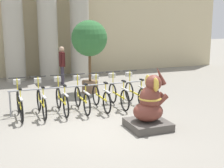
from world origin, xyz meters
TOP-DOWN VIEW (x-y plane):
  - ground_plane at (0.00, 0.00)m, footprint 60.00×60.00m
  - building_facade at (0.00, 8.60)m, footprint 20.00×0.20m
  - column_left at (-1.52, 7.60)m, footprint 1.13×1.13m
  - column_middle at (0.00, 7.60)m, footprint 1.13×1.13m
  - column_right at (1.52, 7.60)m, footprint 1.13×1.13m
  - bike_rack at (-0.06, 1.95)m, footprint 4.24×0.05m
  - bicycle_0 at (-1.87, 1.86)m, footprint 0.48×1.69m
  - bicycle_1 at (-1.27, 1.85)m, footprint 0.48×1.69m
  - bicycle_2 at (-0.66, 1.86)m, footprint 0.48×1.69m
  - bicycle_3 at (-0.06, 1.83)m, footprint 0.48×1.69m
  - bicycle_4 at (0.55, 1.80)m, footprint 0.48×1.69m
  - bicycle_5 at (1.16, 1.86)m, footprint 0.48×1.69m
  - bicycle_6 at (1.76, 1.86)m, footprint 0.48×1.69m
  - elephant_statue at (1.11, -0.33)m, footprint 1.00×1.00m
  - person_pedestrian at (0.25, 5.87)m, footprint 0.22×0.47m
  - potted_tree at (0.93, 4.12)m, footprint 1.34×1.34m

SIDE VIEW (x-z plane):
  - ground_plane at x=0.00m, z-range 0.00..0.00m
  - bicycle_0 at x=-1.87m, z-range -0.13..0.95m
  - bicycle_1 at x=-1.27m, z-range -0.13..0.95m
  - bicycle_2 at x=-0.66m, z-range -0.13..0.95m
  - bicycle_3 at x=-0.06m, z-range -0.13..0.95m
  - bicycle_4 at x=0.55m, z-range -0.13..0.95m
  - bicycle_5 at x=1.16m, z-range -0.13..0.95m
  - bicycle_6 at x=1.76m, z-range -0.13..0.95m
  - elephant_statue at x=1.11m, z-range -0.26..1.35m
  - bike_rack at x=-0.06m, z-range 0.23..1.00m
  - person_pedestrian at x=0.25m, z-range 0.16..1.79m
  - potted_tree at x=0.93m, z-range 0.57..3.29m
  - column_left at x=-1.52m, z-range 0.04..5.20m
  - column_middle at x=0.00m, z-range 0.04..5.20m
  - column_right at x=1.52m, z-range 0.04..5.20m
  - building_facade at x=0.00m, z-range 0.00..6.00m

